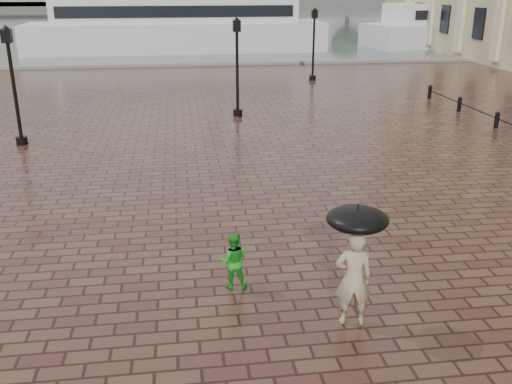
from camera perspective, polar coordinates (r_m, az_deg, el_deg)
ground at (r=14.19m, az=-7.96°, el=-5.00°), size 300.00×300.00×0.00m
harbour_water at (r=105.03m, az=-8.23°, el=16.69°), size 240.00×240.00×0.00m
quay_edge at (r=45.26m, az=-8.18°, el=12.36°), size 80.00×0.60×0.30m
far_shore at (r=172.93m, az=-8.27°, el=18.30°), size 300.00×60.00×2.00m
street_lamps at (r=30.63m, az=-11.23°, el=12.92°), size 21.44×14.44×4.40m
adult_pedestrian at (r=10.64m, az=9.71°, el=-8.52°), size 0.75×0.56×1.86m
child_pedestrian at (r=11.83m, az=-2.31°, el=-6.86°), size 0.64×0.52×1.23m
ferry_near at (r=55.12m, az=-7.92°, el=16.52°), size 27.19×7.12×8.87m
ferry_far at (r=64.95m, az=20.81°, el=15.66°), size 24.09×11.08×7.68m
umbrella at (r=10.14m, az=10.10°, el=-2.70°), size 1.10×1.10×1.19m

